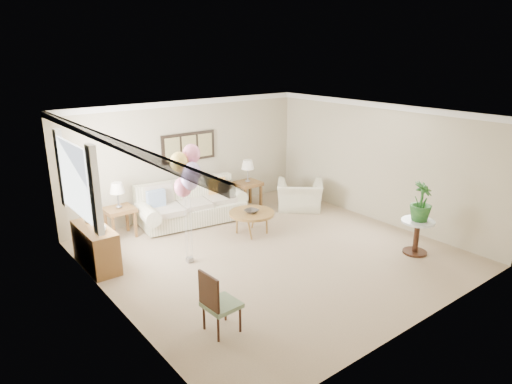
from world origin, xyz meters
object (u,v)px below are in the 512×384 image
coffee_table (252,214)px  balloon_cluster (187,172)px  armchair (300,196)px  sofa (192,206)px  accent_chair (217,302)px

coffee_table → balloon_cluster: size_ratio=0.44×
coffee_table → armchair: 1.89m
armchair → sofa: bearing=23.6°
sofa → accent_chair: (-1.84, -3.83, 0.11)m
sofa → accent_chair: sofa is taller
coffee_table → armchair: size_ratio=0.90×
sofa → balloon_cluster: balloon_cluster is taller
coffee_table → balloon_cluster: 2.12m
balloon_cluster → coffee_table: bearing=12.9°
coffee_table → balloon_cluster: (-1.67, -0.38, 1.25)m
accent_chair → balloon_cluster: (0.79, 2.08, 1.22)m
accent_chair → sofa: bearing=64.4°
coffee_table → accent_chair: accent_chair is taller
accent_chair → balloon_cluster: 2.54m
sofa → armchair: size_ratio=2.50×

